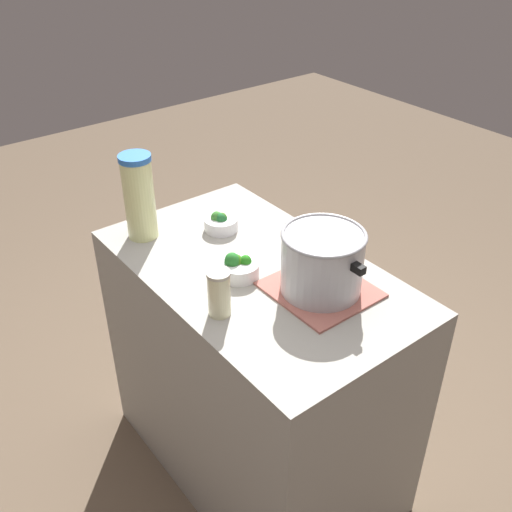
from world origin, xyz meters
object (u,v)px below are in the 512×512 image
Objects in this scene: lemonade_pitcher at (139,197)px; broccoli_bowl_front at (221,223)px; broccoli_bowl_center at (239,268)px; cooking_pot at (322,261)px; mason_jar at (219,293)px.

broccoli_bowl_front is at bearing 60.52° from lemonade_pitcher.
broccoli_bowl_front is 0.30m from broccoli_bowl_center.
cooking_pot is at bearing 23.18° from lemonade_pitcher.
mason_jar reaches higher than broccoli_bowl_center.
broccoli_bowl_center is at bearing 126.79° from mason_jar.
broccoli_bowl_front is 0.97× the size of broccoli_bowl_center.
cooking_pot is 2.65× the size of broccoli_bowl_front.
broccoli_bowl_center is at bearing -144.97° from cooking_pot.
mason_jar is 1.20× the size of broccoli_bowl_front.
lemonade_pitcher is 0.54m from mason_jar.
cooking_pot is 2.56× the size of broccoli_bowl_center.
cooking_pot is 0.50m from broccoli_bowl_front.
mason_jar is (-0.10, -0.31, -0.04)m from cooking_pot.
broccoli_bowl_front is (0.14, 0.24, -0.12)m from lemonade_pitcher.
broccoli_bowl_front is (-0.39, 0.28, -0.04)m from mason_jar.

